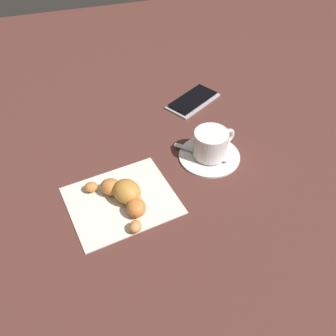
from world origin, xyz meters
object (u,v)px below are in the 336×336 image
object	(u,v)px
saucer	(209,155)
croissant	(124,195)
napkin	(122,200)
teaspoon	(211,155)
sugar_packet	(210,142)
espresso_cup	(211,143)
cell_phone	(193,100)

from	to	relation	value
saucer	croissant	xyz separation A→B (m)	(-0.20, -0.07, 0.02)
napkin	teaspoon	bearing A→B (deg)	16.29
sugar_packet	napkin	distance (m)	0.23
espresso_cup	teaspoon	distance (m)	0.03
sugar_packet	cell_phone	bearing A→B (deg)	-73.74
saucer	espresso_cup	world-z (taller)	espresso_cup
sugar_packet	espresso_cup	bearing A→B (deg)	93.60
espresso_cup	croissant	xyz separation A→B (m)	(-0.20, -0.07, -0.02)
croissant	sugar_packet	bearing A→B (deg)	26.16
napkin	cell_phone	world-z (taller)	cell_phone
espresso_cup	teaspoon	size ratio (longest dim) A/B	0.94
saucer	sugar_packet	world-z (taller)	sugar_packet
sugar_packet	croissant	bearing A→B (deg)	49.56
espresso_cup	teaspoon	world-z (taller)	espresso_cup
napkin	croissant	distance (m)	0.02
cell_phone	saucer	bearing A→B (deg)	-99.78
saucer	napkin	xyz separation A→B (m)	(-0.20, -0.07, -0.00)
espresso_cup	cell_phone	world-z (taller)	espresso_cup
saucer	cell_phone	xyz separation A→B (m)	(0.03, 0.20, 0.00)
teaspoon	cell_phone	bearing A→B (deg)	80.64
espresso_cup	teaspoon	xyz separation A→B (m)	(-0.00, -0.01, -0.03)
cell_phone	napkin	bearing A→B (deg)	-131.82
saucer	croissant	world-z (taller)	croissant
napkin	croissant	world-z (taller)	croissant
espresso_cup	croissant	distance (m)	0.21
croissant	saucer	bearing A→B (deg)	19.78
espresso_cup	teaspoon	bearing A→B (deg)	-101.32
cell_phone	croissant	bearing A→B (deg)	-130.68
saucer	sugar_packet	distance (m)	0.04
sugar_packet	cell_phone	distance (m)	0.17
teaspoon	croissant	xyz separation A→B (m)	(-0.20, -0.06, 0.01)
teaspoon	croissant	distance (m)	0.21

